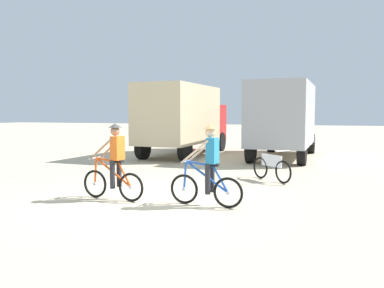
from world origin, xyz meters
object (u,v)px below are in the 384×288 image
(cyclist_cowboy_hat, at_px, (208,168))
(box_truck_tan_camper, at_px, (184,117))
(cyclist_orange_shirt, at_px, (114,165))
(box_truck_grey_hauler, at_px, (284,117))
(bicycle_spare, at_px, (272,168))

(cyclist_cowboy_hat, bearing_deg, box_truck_tan_camper, 113.84)
(cyclist_orange_shirt, bearing_deg, cyclist_cowboy_hat, 3.26)
(cyclist_orange_shirt, relative_size, cyclist_cowboy_hat, 1.00)
(box_truck_grey_hauler, height_order, cyclist_cowboy_hat, box_truck_grey_hauler)
(box_truck_tan_camper, distance_m, bicycle_spare, 8.00)
(box_truck_grey_hauler, distance_m, bicycle_spare, 6.45)
(box_truck_tan_camper, xyz_separation_m, box_truck_grey_hauler, (4.76, 0.31, 0.00))
(box_truck_tan_camper, height_order, bicycle_spare, box_truck_tan_camper)
(cyclist_orange_shirt, distance_m, bicycle_spare, 5.02)
(cyclist_cowboy_hat, distance_m, bicycle_spare, 3.89)
(box_truck_tan_camper, relative_size, cyclist_orange_shirt, 3.75)
(box_truck_tan_camper, bearing_deg, bicycle_spare, -49.23)
(bicycle_spare, bearing_deg, cyclist_cowboy_hat, -102.55)
(box_truck_tan_camper, distance_m, cyclist_cowboy_hat, 10.68)
(cyclist_cowboy_hat, bearing_deg, cyclist_orange_shirt, -176.74)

